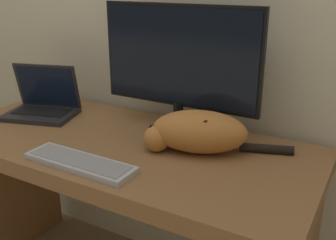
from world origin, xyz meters
TOP-DOWN VIEW (x-y plane):
  - desk at (0.00, 0.33)m, footprint 1.48×0.66m
  - monitor at (0.15, 0.51)m, footprint 0.64×0.23m
  - laptop at (-0.48, 0.40)m, footprint 0.35×0.29m
  - external_keyboard at (0.01, 0.09)m, footprint 0.40×0.12m
  - cat at (0.30, 0.39)m, footprint 0.49×0.29m

SIDE VIEW (x-z plane):
  - desk at x=0.00m, z-range 0.22..0.99m
  - external_keyboard at x=0.01m, z-range 0.77..0.79m
  - laptop at x=-0.48m, z-range 0.71..0.93m
  - cat at x=0.30m, z-range 0.77..0.92m
  - monitor at x=0.15m, z-range 0.79..1.29m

